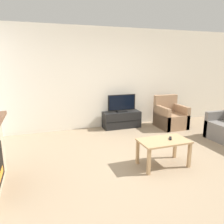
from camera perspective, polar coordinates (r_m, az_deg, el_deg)
name	(u,v)px	position (r m, az deg, el deg)	size (l,w,h in m)	color
ground_plane	(156,162)	(4.23, 11.48, -12.66)	(24.00, 24.00, 0.00)	#89755B
wall_back	(112,78)	(6.11, -0.01, 8.76)	(12.00, 0.06, 2.70)	beige
tv_stand	(122,119)	(6.11, 2.50, -1.97)	(1.04, 0.41, 0.45)	black
tv	(122,104)	(6.01, 2.55, 2.13)	(0.80, 0.18, 0.48)	black
armchair	(170,117)	(6.33, 14.92, -1.29)	(0.70, 0.76, 0.88)	#937051
coffee_table	(164,144)	(3.97, 13.31, -8.18)	(0.87, 0.50, 0.48)	#A37F56
remote	(170,138)	(4.02, 15.01, -6.65)	(0.12, 0.15, 0.02)	black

